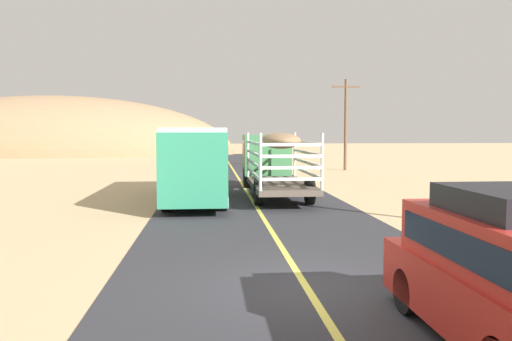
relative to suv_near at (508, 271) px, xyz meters
name	(u,v)px	position (x,y,z in m)	size (l,w,h in m)	color
ground_plane	(306,287)	(-2.26, 3.15, -1.15)	(240.00, 240.00, 0.00)	tan
road_surface	(306,287)	(-2.26, 3.15, -1.14)	(8.00, 120.00, 0.02)	#2D2D33
road_centre_line	(306,286)	(-2.26, 3.15, -1.13)	(0.16, 117.60, 0.00)	#D8CC4C
suv_near	(508,271)	(0.00, 0.00, 0.00)	(1.90, 4.62, 2.29)	#B2261E
livestock_truck	(271,157)	(-1.04, 18.85, 0.64)	(2.53, 9.70, 3.02)	#3F7F4C
bus	(196,162)	(-4.75, 16.22, 0.60)	(2.54, 10.00, 3.21)	#2D8C66
car_far	(204,153)	(-4.69, 40.83, -0.06)	(1.90, 4.62, 1.93)	#B2261E
power_pole_mid	(346,121)	(6.71, 33.21, 2.76)	(2.20, 0.24, 7.25)	brown
boulder_near_shoulder	(501,187)	(10.39, 17.36, -0.84)	(1.19, 0.95, 0.61)	#756656
distant_hill	(54,155)	(-24.88, 63.13, -1.15)	(48.23, 20.03, 15.70)	#957553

